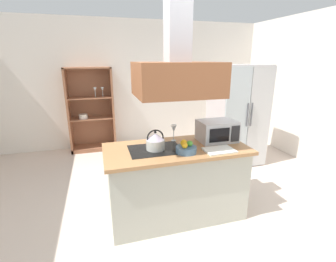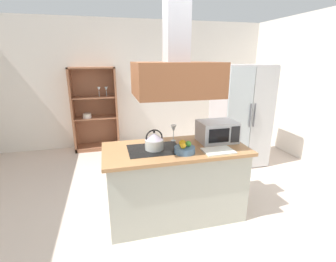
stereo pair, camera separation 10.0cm
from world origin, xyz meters
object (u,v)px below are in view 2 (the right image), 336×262
at_px(refrigerator, 240,116).
at_px(microwave, 217,131).
at_px(wine_glass_on_counter, 173,129).
at_px(dish_cabinet, 95,114).
at_px(cutting_board, 218,151).
at_px(fruit_bowl, 185,149).
at_px(kettle, 154,141).

xyz_separation_m(refrigerator, microwave, (-1.03, -1.21, 0.13)).
bearing_deg(wine_glass_on_counter, dish_cabinet, 112.59).
height_order(cutting_board, microwave, microwave).
relative_size(microwave, wine_glass_on_counter, 2.23).
height_order(dish_cabinet, cutting_board, dish_cabinet).
distance_m(dish_cabinet, microwave, 3.07).
bearing_deg(wine_glass_on_counter, cutting_board, -51.52).
height_order(wine_glass_on_counter, fruit_bowl, wine_glass_on_counter).
height_order(microwave, fruit_bowl, microwave).
distance_m(refrigerator, fruit_bowl, 2.14).
height_order(refrigerator, wine_glass_on_counter, refrigerator).
distance_m(wine_glass_on_counter, fruit_bowl, 0.44).
bearing_deg(kettle, wine_glass_on_counter, 39.08).
relative_size(dish_cabinet, microwave, 3.78).
distance_m(cutting_board, microwave, 0.38).
distance_m(kettle, wine_glass_on_counter, 0.38).
bearing_deg(kettle, dish_cabinet, 105.19).
distance_m(kettle, cutting_board, 0.73).
xyz_separation_m(kettle, microwave, (0.82, 0.09, 0.03)).
relative_size(refrigerator, cutting_board, 5.31).
bearing_deg(cutting_board, kettle, 160.02).
xyz_separation_m(wine_glass_on_counter, fruit_bowl, (0.01, -0.43, -0.10)).
bearing_deg(refrigerator, kettle, -144.94).
bearing_deg(fruit_bowl, kettle, 148.19).
bearing_deg(dish_cabinet, kettle, -74.81).
bearing_deg(dish_cabinet, cutting_board, -64.45).
relative_size(kettle, microwave, 0.51).
relative_size(dish_cabinet, wine_glass_on_counter, 8.44).
bearing_deg(fruit_bowl, microwave, 28.10).
bearing_deg(wine_glass_on_counter, refrigerator, 34.25).
relative_size(cutting_board, fruit_bowl, 1.48).
height_order(cutting_board, fruit_bowl, fruit_bowl).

